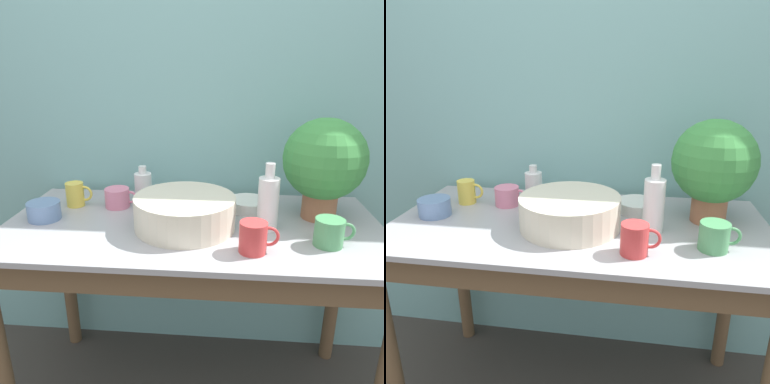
# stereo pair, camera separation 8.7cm
# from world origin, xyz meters

# --- Properties ---
(wall_back) EXTENTS (6.00, 0.05, 2.40)m
(wall_back) POSITION_xyz_m (0.00, 0.73, 1.20)
(wall_back) COLOR #7AB2B2
(wall_back) RESTS_ON ground_plane
(counter_table) EXTENTS (1.38, 0.68, 0.82)m
(counter_table) POSITION_xyz_m (0.00, 0.31, 0.66)
(counter_table) COLOR brown
(counter_table) RESTS_ON ground_plane
(potted_plant) EXTENTS (0.30, 0.30, 0.38)m
(potted_plant) POSITION_xyz_m (0.47, 0.43, 1.04)
(potted_plant) COLOR #A36647
(potted_plant) RESTS_ON counter_table
(bowl_wash_large) EXTENTS (0.36, 0.36, 0.11)m
(bowl_wash_large) POSITION_xyz_m (-0.02, 0.30, 0.88)
(bowl_wash_large) COLOR beige
(bowl_wash_large) RESTS_ON counter_table
(bottle_tall) EXTENTS (0.07, 0.07, 0.24)m
(bottle_tall) POSITION_xyz_m (0.27, 0.31, 0.92)
(bottle_tall) COLOR white
(bottle_tall) RESTS_ON counter_table
(bottle_short) EXTENTS (0.07, 0.07, 0.15)m
(bottle_short) POSITION_xyz_m (-0.23, 0.57, 0.88)
(bottle_short) COLOR white
(bottle_short) RESTS_ON counter_table
(mug_green) EXTENTS (0.13, 0.09, 0.09)m
(mug_green) POSITION_xyz_m (0.45, 0.20, 0.87)
(mug_green) COLOR #4C935B
(mug_green) RESTS_ON counter_table
(mug_pink) EXTENTS (0.13, 0.10, 0.08)m
(mug_pink) POSITION_xyz_m (-0.32, 0.48, 0.86)
(mug_pink) COLOR pink
(mug_pink) RESTS_ON counter_table
(mug_red) EXTENTS (0.12, 0.09, 0.10)m
(mug_red) POSITION_xyz_m (0.21, 0.13, 0.87)
(mug_red) COLOR #C63838
(mug_red) RESTS_ON counter_table
(mug_yellow) EXTENTS (0.11, 0.07, 0.10)m
(mug_yellow) POSITION_xyz_m (-0.49, 0.47, 0.87)
(mug_yellow) COLOR #E5CC4C
(mug_yellow) RESTS_ON counter_table
(bowl_small_blue) EXTENTS (0.12, 0.12, 0.07)m
(bowl_small_blue) POSITION_xyz_m (-0.56, 0.33, 0.85)
(bowl_small_blue) COLOR #6684B2
(bowl_small_blue) RESTS_ON counter_table
(bowl_small_enamel_white) EXTENTS (0.16, 0.16, 0.04)m
(bowl_small_enamel_white) POSITION_xyz_m (0.21, 0.49, 0.84)
(bowl_small_enamel_white) COLOR silver
(bowl_small_enamel_white) RESTS_ON counter_table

